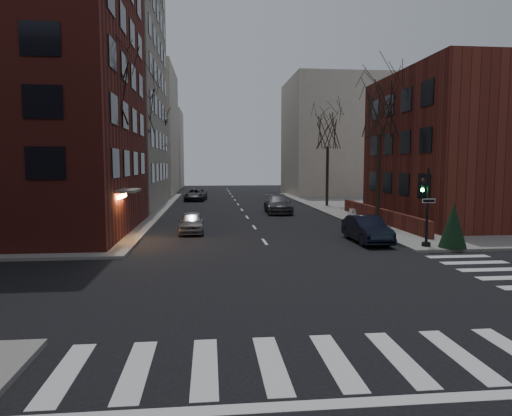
{
  "coord_description": "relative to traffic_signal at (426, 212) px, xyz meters",
  "views": [
    {
      "loc": [
        -3.06,
        -13.13,
        4.36
      ],
      "look_at": [
        -0.58,
        11.15,
        2.0
      ],
      "focal_mm": 32.0,
      "sensor_mm": 36.0,
      "label": 1
    }
  ],
  "objects": [
    {
      "name": "ground",
      "position": [
        -7.94,
        -8.99,
        -1.91
      ],
      "size": [
        160.0,
        160.0,
        0.0
      ],
      "primitive_type": "plane",
      "color": "black",
      "rests_on": "ground"
    },
    {
      "name": "building_left_brick",
      "position": [
        -23.44,
        7.51,
        7.09
      ],
      "size": [
        15.0,
        15.0,
        18.0
      ],
      "primitive_type": "cube",
      "color": "maroon",
      "rests_on": "ground"
    },
    {
      "name": "building_left_tan",
      "position": [
        -24.94,
        25.01,
        12.09
      ],
      "size": [
        18.0,
        18.0,
        28.0
      ],
      "primitive_type": "cube",
      "color": "gray",
      "rests_on": "ground"
    },
    {
      "name": "building_right_brick",
      "position": [
        8.56,
        10.01,
        3.59
      ],
      "size": [
        12.0,
        14.0,
        11.0
      ],
      "primitive_type": "cube",
      "color": "maroon",
      "rests_on": "ground"
    },
    {
      "name": "low_wall_right",
      "position": [
        1.36,
        10.01,
        -1.26
      ],
      "size": [
        0.35,
        16.0,
        1.0
      ],
      "primitive_type": "cube",
      "color": "maroon",
      "rests_on": "sidewalk_far_right"
    },
    {
      "name": "building_distant_la",
      "position": [
        -22.94,
        46.01,
        7.09
      ],
      "size": [
        14.0,
        16.0,
        18.0
      ],
      "primitive_type": "cube",
      "color": "beige",
      "rests_on": "ground"
    },
    {
      "name": "building_distant_ra",
      "position": [
        7.06,
        41.01,
        6.09
      ],
      "size": [
        14.0,
        14.0,
        16.0
      ],
      "primitive_type": "cube",
      "color": "beige",
      "rests_on": "ground"
    },
    {
      "name": "building_distant_lb",
      "position": [
        -20.94,
        63.01,
        5.09
      ],
      "size": [
        10.0,
        12.0,
        14.0
      ],
      "primitive_type": "cube",
      "color": "beige",
      "rests_on": "ground"
    },
    {
      "name": "traffic_signal",
      "position": [
        0.0,
        0.0,
        0.0
      ],
      "size": [
        0.76,
        0.44,
        4.0
      ],
      "color": "black",
      "rests_on": "sidewalk_far_right"
    },
    {
      "name": "tree_left_a",
      "position": [
        -16.74,
        5.01,
        6.56
      ],
      "size": [
        4.18,
        4.18,
        10.26
      ],
      "color": "#2D231C",
      "rests_on": "sidewalk_far_left"
    },
    {
      "name": "tree_left_b",
      "position": [
        -16.74,
        17.01,
        7.0
      ],
      "size": [
        4.4,
        4.4,
        10.8
      ],
      "color": "#2D231C",
      "rests_on": "sidewalk_far_left"
    },
    {
      "name": "tree_left_c",
      "position": [
        -16.74,
        31.01,
        6.12
      ],
      "size": [
        3.96,
        3.96,
        9.72
      ],
      "color": "#2D231C",
      "rests_on": "sidewalk_far_left"
    },
    {
      "name": "tree_right_a",
      "position": [
        0.86,
        9.01,
        6.12
      ],
      "size": [
        3.96,
        3.96,
        9.72
      ],
      "color": "#2D231C",
      "rests_on": "sidewalk_far_right"
    },
    {
      "name": "tree_right_b",
      "position": [
        0.86,
        23.01,
        5.68
      ],
      "size": [
        3.74,
        3.74,
        9.18
      ],
      "color": "#2D231C",
      "rests_on": "sidewalk_far_right"
    },
    {
      "name": "streetlamp_near",
      "position": [
        -16.14,
        13.01,
        2.33
      ],
      "size": [
        0.36,
        0.36,
        6.28
      ],
      "color": "black",
      "rests_on": "sidewalk_far_left"
    },
    {
      "name": "streetlamp_far",
      "position": [
        -16.14,
        33.01,
        2.33
      ],
      "size": [
        0.36,
        0.36,
        6.28
      ],
      "color": "black",
      "rests_on": "sidewalk_far_left"
    },
    {
      "name": "parked_sedan",
      "position": [
        -2.31,
        2.22,
        -1.17
      ],
      "size": [
        1.65,
        4.52,
        1.48
      ],
      "primitive_type": "imported",
      "rotation": [
        0.0,
        0.0,
        0.02
      ],
      "color": "black",
      "rests_on": "ground"
    },
    {
      "name": "car_lane_silver",
      "position": [
        -12.16,
        6.82,
        -1.24
      ],
      "size": [
        1.63,
        3.92,
        1.33
      ],
      "primitive_type": "imported",
      "rotation": [
        0.0,
        0.0,
        0.02
      ],
      "color": "gray",
      "rests_on": "ground"
    },
    {
      "name": "car_lane_gray",
      "position": [
        -4.93,
        17.93,
        -1.12
      ],
      "size": [
        2.4,
        5.53,
        1.59
      ],
      "primitive_type": "imported",
      "rotation": [
        0.0,
        0.0,
        -0.03
      ],
      "color": "#424247",
      "rests_on": "ground"
    },
    {
      "name": "car_lane_far",
      "position": [
        -12.65,
        32.64,
        -1.19
      ],
      "size": [
        2.85,
        5.34,
        1.43
      ],
      "primitive_type": "imported",
      "rotation": [
        0.0,
        0.0,
        -0.1
      ],
      "color": "#39393D",
      "rests_on": "ground"
    },
    {
      "name": "sandwich_board",
      "position": [
        -0.64,
        10.03,
        -1.27
      ],
      "size": [
        0.47,
        0.63,
        0.98
      ],
      "primitive_type": "cube",
      "rotation": [
        0.0,
        0.0,
        0.05
      ],
      "color": "white",
      "rests_on": "sidewalk_far_right"
    },
    {
      "name": "evergreen_shrub",
      "position": [
        1.21,
        -0.49,
        -0.62
      ],
      "size": [
        1.42,
        1.42,
        2.27
      ],
      "primitive_type": "cone",
      "rotation": [
        0.0,
        0.0,
        -0.04
      ],
      "color": "black",
      "rests_on": "sidewalk_far_right"
    }
  ]
}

